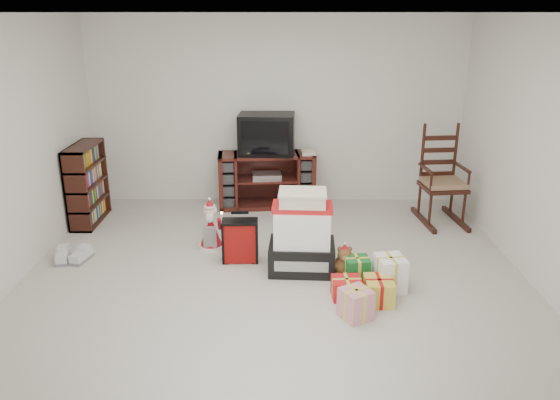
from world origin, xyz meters
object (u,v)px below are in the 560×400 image
object	(u,v)px
teddy_bear	(344,263)
gift_cluster	(363,284)
sneaker_pair	(72,256)
mrs_claus_figurine	(211,229)
santa_figurine	(310,226)
gift_pile	(302,237)
rocking_chair	(441,188)
red_suitcase	(240,241)
crt_television	(267,134)
tv_stand	(267,180)
bookshelf	(87,185)

from	to	relation	value
teddy_bear	gift_cluster	distance (m)	0.44
gift_cluster	sneaker_pair	bearing A→B (deg)	165.72
teddy_bear	mrs_claus_figurine	xyz separation A→B (m)	(-1.41, 0.69, 0.08)
santa_figurine	gift_pile	bearing A→B (deg)	-100.61
gift_pile	gift_cluster	xyz separation A→B (m)	(0.55, -0.56, -0.23)
rocking_chair	gift_cluster	distance (m)	2.37
rocking_chair	red_suitcase	world-z (taller)	rocking_chair
gift_cluster	crt_television	world-z (taller)	crt_television
red_suitcase	santa_figurine	size ratio (longest dim) A/B	0.92
tv_stand	red_suitcase	distance (m)	1.77
tv_stand	gift_cluster	bearing A→B (deg)	-74.20
tv_stand	mrs_claus_figurine	size ratio (longest dim) A/B	2.26
teddy_bear	mrs_claus_figurine	size ratio (longest dim) A/B	0.55
gift_pile	tv_stand	bearing A→B (deg)	104.64
teddy_bear	santa_figurine	xyz separation A→B (m)	(-0.30, 0.78, 0.08)
santa_figurine	sneaker_pair	xyz separation A→B (m)	(-2.55, -0.44, -0.17)
red_suitcase	gift_cluster	size ratio (longest dim) A/B	0.62
tv_stand	gift_pile	size ratio (longest dim) A/B	1.58
tv_stand	gift_cluster	distance (m)	2.71
teddy_bear	gift_cluster	world-z (taller)	teddy_bear
gift_pile	gift_cluster	bearing A→B (deg)	-42.94
red_suitcase	mrs_claus_figurine	world-z (taller)	mrs_claus_figurine
gift_pile	teddy_bear	bearing A→B (deg)	-16.27
bookshelf	santa_figurine	bearing A→B (deg)	-14.97
rocking_chair	teddy_bear	size ratio (longest dim) A/B	3.95
tv_stand	santa_figurine	world-z (taller)	tv_stand
gift_pile	crt_television	xyz separation A→B (m)	(-0.41, 1.98, 0.63)
teddy_bear	mrs_claus_figurine	bearing A→B (deg)	153.83
rocking_chair	teddy_bear	world-z (taller)	rocking_chair
sneaker_pair	rocking_chair	bearing A→B (deg)	13.68
red_suitcase	crt_television	bearing A→B (deg)	80.58
tv_stand	sneaker_pair	world-z (taller)	tv_stand
bookshelf	gift_pile	size ratio (longest dim) A/B	1.19
santa_figurine	gift_cluster	xyz separation A→B (m)	(0.43, -1.20, -0.09)
sneaker_pair	crt_television	xyz separation A→B (m)	(2.02, 1.78, 0.94)
santa_figurine	mrs_claus_figurine	world-z (taller)	same
santa_figurine	gift_cluster	size ratio (longest dim) A/B	0.67
red_suitcase	sneaker_pair	xyz separation A→B (m)	(-1.79, -0.01, -0.18)
bookshelf	rocking_chair	bearing A→B (deg)	0.91
red_suitcase	teddy_bear	xyz separation A→B (m)	(1.06, -0.35, -0.09)
mrs_claus_figurine	sneaker_pair	distance (m)	1.49
crt_television	gift_pile	bearing A→B (deg)	-75.39
tv_stand	rocking_chair	world-z (taller)	rocking_chair
tv_stand	crt_television	bearing A→B (deg)	73.74
rocking_chair	gift_cluster	xyz separation A→B (m)	(-1.24, -2.00, -0.30)
rocking_chair	teddy_bear	bearing A→B (deg)	-136.75
tv_stand	bookshelf	xyz separation A→B (m)	(-2.20, -0.59, 0.11)
santa_figurine	rocking_chair	bearing A→B (deg)	25.63
gift_pile	teddy_bear	xyz separation A→B (m)	(0.42, -0.14, -0.22)
tv_stand	crt_television	world-z (taller)	crt_television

